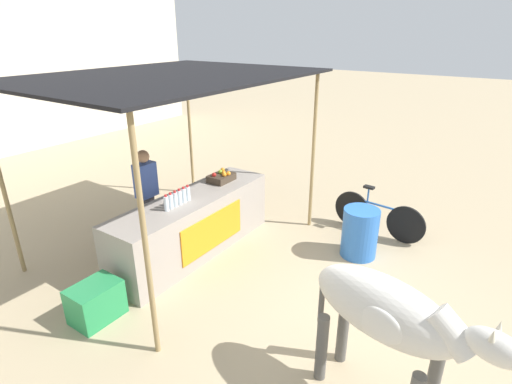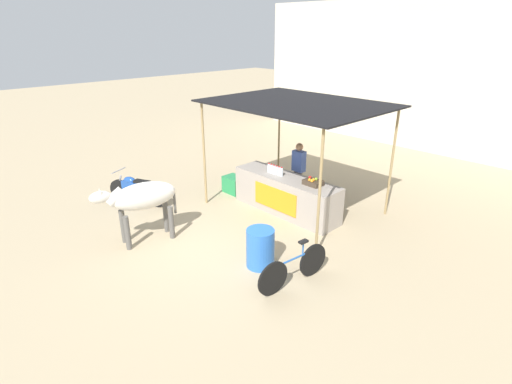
{
  "view_description": "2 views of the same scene",
  "coord_description": "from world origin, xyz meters",
  "px_view_note": "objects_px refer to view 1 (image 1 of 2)",
  "views": [
    {
      "loc": [
        -4.18,
        -1.83,
        3.4
      ],
      "look_at": [
        0.47,
        1.3,
        1.09
      ],
      "focal_mm": 28.0,
      "sensor_mm": 36.0,
      "label": 1
    },
    {
      "loc": [
        6.27,
        -4.93,
        4.45
      ],
      "look_at": [
        0.37,
        0.77,
        1.07
      ],
      "focal_mm": 28.0,
      "sensor_mm": 36.0,
      "label": 2
    }
  ],
  "objects_px": {
    "fruit_crate": "(221,177)",
    "water_barrel": "(360,233)",
    "cooler_box": "(96,302)",
    "bicycle_leaning": "(377,216)",
    "vendor_behind_counter": "(147,198)",
    "cow": "(388,315)",
    "stall_counter": "(194,224)"
  },
  "relations": [
    {
      "from": "water_barrel",
      "to": "vendor_behind_counter",
      "type": "bearing_deg",
      "value": 118.01
    },
    {
      "from": "vendor_behind_counter",
      "to": "bicycle_leaning",
      "type": "relative_size",
      "value": 1.0
    },
    {
      "from": "fruit_crate",
      "to": "cooler_box",
      "type": "relative_size",
      "value": 0.73
    },
    {
      "from": "fruit_crate",
      "to": "bicycle_leaning",
      "type": "distance_m",
      "value": 2.82
    },
    {
      "from": "vendor_behind_counter",
      "to": "water_barrel",
      "type": "height_order",
      "value": "vendor_behind_counter"
    },
    {
      "from": "cooler_box",
      "to": "bicycle_leaning",
      "type": "distance_m",
      "value": 4.71
    },
    {
      "from": "stall_counter",
      "to": "cooler_box",
      "type": "relative_size",
      "value": 5.0
    },
    {
      "from": "bicycle_leaning",
      "to": "vendor_behind_counter",
      "type": "bearing_deg",
      "value": 129.47
    },
    {
      "from": "water_barrel",
      "to": "cow",
      "type": "height_order",
      "value": "cow"
    },
    {
      "from": "fruit_crate",
      "to": "bicycle_leaning",
      "type": "xyz_separation_m",
      "value": [
        1.44,
        -2.32,
        -0.68
      ]
    },
    {
      "from": "vendor_behind_counter",
      "to": "cow",
      "type": "relative_size",
      "value": 0.89
    },
    {
      "from": "fruit_crate",
      "to": "bicycle_leaning",
      "type": "bearing_deg",
      "value": -58.22
    },
    {
      "from": "bicycle_leaning",
      "to": "water_barrel",
      "type": "bearing_deg",
      "value": -179.99
    },
    {
      "from": "cooler_box",
      "to": "water_barrel",
      "type": "relative_size",
      "value": 0.75
    },
    {
      "from": "fruit_crate",
      "to": "water_barrel",
      "type": "xyz_separation_m",
      "value": [
        0.56,
        -2.32,
        -0.63
      ]
    },
    {
      "from": "vendor_behind_counter",
      "to": "cow",
      "type": "height_order",
      "value": "vendor_behind_counter"
    },
    {
      "from": "water_barrel",
      "to": "bicycle_leaning",
      "type": "relative_size",
      "value": 0.48
    },
    {
      "from": "cooler_box",
      "to": "cow",
      "type": "distance_m",
      "value": 3.49
    },
    {
      "from": "cooler_box",
      "to": "bicycle_leaning",
      "type": "height_order",
      "value": "bicycle_leaning"
    },
    {
      "from": "bicycle_leaning",
      "to": "fruit_crate",
      "type": "bearing_deg",
      "value": 121.78
    },
    {
      "from": "stall_counter",
      "to": "fruit_crate",
      "type": "height_order",
      "value": "fruit_crate"
    },
    {
      "from": "bicycle_leaning",
      "to": "stall_counter",
      "type": "bearing_deg",
      "value": 134.76
    },
    {
      "from": "fruit_crate",
      "to": "stall_counter",
      "type": "bearing_deg",
      "value": -176.39
    },
    {
      "from": "cow",
      "to": "bicycle_leaning",
      "type": "relative_size",
      "value": 1.12
    },
    {
      "from": "stall_counter",
      "to": "cow",
      "type": "distance_m",
      "value": 3.64
    },
    {
      "from": "cooler_box",
      "to": "cow",
      "type": "xyz_separation_m",
      "value": [
        0.77,
        -3.31,
        0.79
      ]
    },
    {
      "from": "cow",
      "to": "bicycle_leaning",
      "type": "xyz_separation_m",
      "value": [
        3.41,
        1.14,
        -0.69
      ]
    },
    {
      "from": "vendor_behind_counter",
      "to": "water_barrel",
      "type": "bearing_deg",
      "value": -61.99
    },
    {
      "from": "vendor_behind_counter",
      "to": "cooler_box",
      "type": "height_order",
      "value": "vendor_behind_counter"
    },
    {
      "from": "stall_counter",
      "to": "vendor_behind_counter",
      "type": "relative_size",
      "value": 1.82
    },
    {
      "from": "stall_counter",
      "to": "cow",
      "type": "relative_size",
      "value": 1.62
    },
    {
      "from": "cooler_box",
      "to": "bicycle_leaning",
      "type": "xyz_separation_m",
      "value": [
        4.17,
        -2.17,
        0.11
      ]
    }
  ]
}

